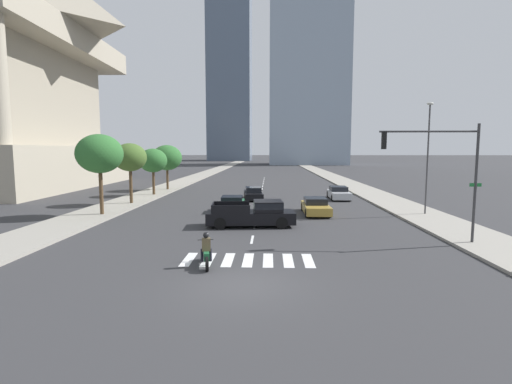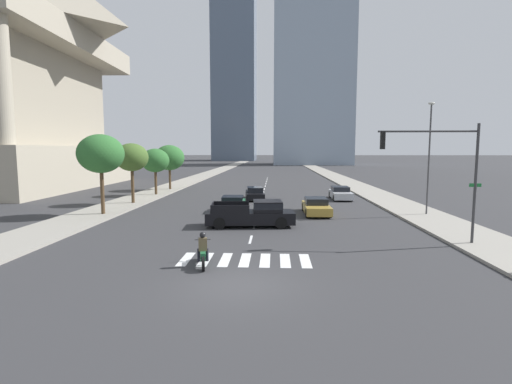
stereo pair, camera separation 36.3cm
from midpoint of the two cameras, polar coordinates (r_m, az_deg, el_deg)
The scene contains 19 objects.
ground_plane at distance 14.45m, azimuth -1.91°, elevation -13.67°, with size 800.00×800.00×0.00m, color #333335.
sidewalk_east at distance 45.25m, azimuth 17.28°, elevation -0.22°, with size 4.00×260.00×0.15m, color gray.
sidewalk_west at distance 45.87m, azimuth -14.43°, elevation -0.05°, with size 4.00×260.00×0.15m, color gray.
crosswalk_near at distance 17.52m, azimuth -1.03°, elevation -10.06°, with size 5.85×2.22×0.01m.
lane_divider_center at distance 45.07m, azimuth 1.35°, elevation -0.06°, with size 0.14×50.00×0.01m.
motorcycle_lead at distance 16.68m, azimuth -7.28°, elevation -8.89°, with size 0.76×2.11×1.49m.
pickup_truck at distance 24.94m, azimuth 0.19°, elevation -3.26°, with size 5.84×2.53×1.67m.
sedan_gold_0 at distance 30.18m, azimuth 9.27°, elevation -2.14°, with size 1.95×4.76×1.24m.
sedan_green_1 at distance 30.86m, azimuth -3.13°, elevation -1.85°, with size 2.07×4.29×1.28m.
sedan_black_2 at distance 38.56m, azimuth 0.09°, elevation -0.25°, with size 2.18×4.82×1.27m.
sedan_silver_3 at distance 39.70m, azimuth 12.71°, elevation -0.20°, with size 1.93×4.53×1.28m.
traffic_signal_near at distance 21.77m, azimuth 26.08°, elevation 4.17°, with size 5.29×0.28×6.12m.
street_lamp_east at distance 31.36m, azimuth 24.69°, elevation 5.62°, with size 0.50×0.24×8.29m.
street_tree_nearest at distance 30.83m, azimuth -21.79°, elevation 5.28°, with size 3.40×3.40×5.97m.
street_tree_second at distance 36.53m, azimuth -17.74°, elevation 4.91°, with size 2.97×2.97×5.42m.
street_tree_third at distance 43.00m, azimuth -14.54°, elevation 4.54°, with size 3.01×3.01×4.97m.
street_tree_fourth at distance 48.43m, azimuth -12.54°, elevation 4.99°, with size 3.64×3.64×5.43m.
office_tower_left_skyline at distance 196.75m, azimuth -3.12°, elevation 18.29°, with size 20.17×25.39×99.83m.
office_tower_center_skyline at distance 145.34m, azimuth 8.54°, elevation 23.01°, with size 26.72×21.61×105.69m.
Camera 2 is at (1.32, -13.54, 4.91)m, focal length 26.89 mm.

